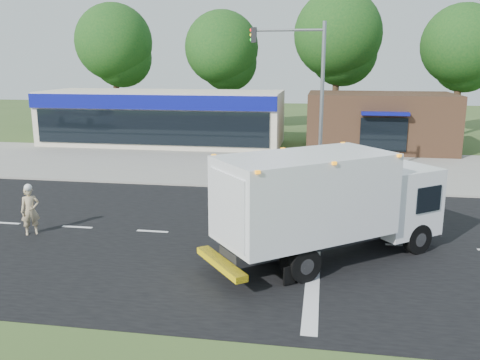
{
  "coord_description": "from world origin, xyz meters",
  "views": [
    {
      "loc": [
        3.17,
        -17.16,
        6.19
      ],
      "look_at": [
        0.02,
        1.7,
        1.7
      ],
      "focal_mm": 38.0,
      "sensor_mm": 36.0,
      "label": 1
    }
  ],
  "objects": [
    {
      "name": "ems_box_truck",
      "position": [
        3.36,
        -1.66,
        2.01
      ],
      "size": [
        7.71,
        6.73,
        3.49
      ],
      "rotation": [
        0.0,
        0.0,
        0.66
      ],
      "color": "black",
      "rests_on": "ground"
    },
    {
      "name": "lane_markings",
      "position": [
        1.35,
        -1.35,
        0.02
      ],
      "size": [
        55.2,
        7.0,
        0.01
      ],
      "color": "silver",
      "rests_on": "road_asphalt"
    },
    {
      "name": "traffic_signal_pole",
      "position": [
        2.35,
        7.6,
        4.92
      ],
      "size": [
        3.51,
        0.25,
        8.0
      ],
      "color": "gray",
      "rests_on": "ground"
    },
    {
      "name": "parking_apron",
      "position": [
        0.0,
        14.0,
        0.01
      ],
      "size": [
        60.0,
        9.0,
        0.02
      ],
      "primitive_type": "cube",
      "color": "gray",
      "rests_on": "ground"
    },
    {
      "name": "ground",
      "position": [
        0.0,
        0.0,
        0.0
      ],
      "size": [
        120.0,
        120.0,
        0.0
      ],
      "primitive_type": "plane",
      "color": "#385123",
      "rests_on": "ground"
    },
    {
      "name": "emergency_worker",
      "position": [
        -7.25,
        -1.0,
        0.93
      ],
      "size": [
        0.78,
        0.73,
        1.9
      ],
      "rotation": [
        0.0,
        0.0,
        0.63
      ],
      "color": "tan",
      "rests_on": "ground"
    },
    {
      "name": "brown_storefront",
      "position": [
        7.0,
        19.98,
        2.0
      ],
      "size": [
        10.0,
        6.7,
        4.0
      ],
      "color": "#382316",
      "rests_on": "ground"
    },
    {
      "name": "retail_strip_mall",
      "position": [
        -9.0,
        19.93,
        2.01
      ],
      "size": [
        18.0,
        6.2,
        4.0
      ],
      "color": "beige",
      "rests_on": "ground"
    },
    {
      "name": "sidewalk",
      "position": [
        0.0,
        8.2,
        0.06
      ],
      "size": [
        60.0,
        2.4,
        0.12
      ],
      "primitive_type": "cube",
      "color": "gray",
      "rests_on": "ground"
    },
    {
      "name": "background_trees",
      "position": [
        -0.85,
        28.16,
        7.38
      ],
      "size": [
        36.77,
        7.39,
        12.1
      ],
      "color": "#332114",
      "rests_on": "ground"
    },
    {
      "name": "road_asphalt",
      "position": [
        0.0,
        0.0,
        0.0
      ],
      "size": [
        60.0,
        14.0,
        0.02
      ],
      "primitive_type": "cube",
      "color": "black",
      "rests_on": "ground"
    }
  ]
}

